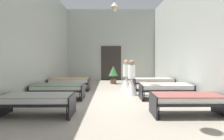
# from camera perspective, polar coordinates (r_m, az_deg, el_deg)

# --- Properties ---
(ground_plane) EXTENTS (6.73, 12.41, 0.10)m
(ground_plane) POSITION_cam_1_polar(r_m,az_deg,el_deg) (6.75, -0.01, -9.81)
(ground_plane) COLOR #9E9384
(room_shell) EXTENTS (6.53, 12.01, 4.93)m
(room_shell) POSITION_cam_1_polar(r_m,az_deg,el_deg) (7.94, -0.10, 10.53)
(room_shell) COLOR #B2B7AD
(room_shell) RESTS_ON ground
(bed_left_row_0) EXTENTS (1.90, 0.84, 0.57)m
(bed_left_row_0) POSITION_cam_1_polar(r_m,az_deg,el_deg) (5.17, -22.98, -8.78)
(bed_left_row_0) COLOR black
(bed_left_row_0) RESTS_ON ground
(bed_right_row_0) EXTENTS (1.90, 0.84, 0.57)m
(bed_right_row_0) POSITION_cam_1_polar(r_m,az_deg,el_deg) (5.22, 23.18, -8.66)
(bed_right_row_0) COLOR black
(bed_right_row_0) RESTS_ON ground
(bed_left_row_1) EXTENTS (1.90, 0.84, 0.57)m
(bed_left_row_1) POSITION_cam_1_polar(r_m,az_deg,el_deg) (6.93, -16.97, -5.50)
(bed_left_row_1) COLOR black
(bed_left_row_1) RESTS_ON ground
(bed_right_row_1) EXTENTS (1.90, 0.84, 0.57)m
(bed_right_row_1) POSITION_cam_1_polar(r_m,az_deg,el_deg) (6.97, 16.86, -5.44)
(bed_right_row_1) COLOR black
(bed_right_row_1) RESTS_ON ground
(bed_left_row_2) EXTENTS (1.90, 0.84, 0.57)m
(bed_left_row_2) POSITION_cam_1_polar(r_m,az_deg,el_deg) (8.75, -13.46, -3.53)
(bed_left_row_2) COLOR black
(bed_left_row_2) RESTS_ON ground
(bed_right_row_2) EXTENTS (1.90, 0.84, 0.57)m
(bed_right_row_2) POSITION_cam_1_polar(r_m,az_deg,el_deg) (8.78, 13.15, -3.50)
(bed_right_row_2) COLOR black
(bed_right_row_2) RESTS_ON ground
(nurse_near_aisle) EXTENTS (0.52, 0.52, 1.49)m
(nurse_near_aisle) POSITION_cam_1_polar(r_m,az_deg,el_deg) (7.40, 6.32, -4.06)
(nurse_near_aisle) COLOR white
(nurse_near_aisle) RESTS_ON ground
(nurse_mid_aisle) EXTENTS (0.52, 0.52, 1.49)m
(nurse_mid_aisle) POSITION_cam_1_polar(r_m,az_deg,el_deg) (8.26, 4.54, -3.24)
(nurse_mid_aisle) COLOR white
(nurse_mid_aisle) RESTS_ON ground
(potted_plant) EXTENTS (0.56, 0.56, 1.10)m
(potted_plant) POSITION_cam_1_polar(r_m,az_deg,el_deg) (10.65, 0.42, -0.82)
(potted_plant) COLOR brown
(potted_plant) RESTS_ON ground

